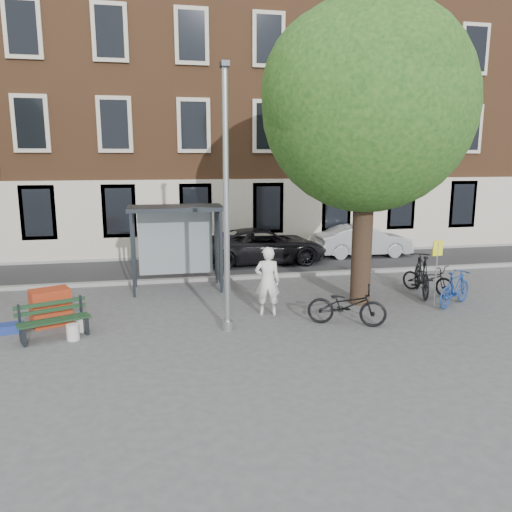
{
  "coord_description": "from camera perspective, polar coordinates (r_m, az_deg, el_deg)",
  "views": [
    {
      "loc": [
        -1.58,
        -11.3,
        4.07
      ],
      "look_at": [
        1.08,
        1.91,
        1.4
      ],
      "focal_mm": 35.0,
      "sensor_mm": 36.0,
      "label": 1
    }
  ],
  "objects": [
    {
      "name": "notice_sign",
      "position": [
        14.52,
        19.98,
        -0.37
      ],
      "size": [
        0.32,
        0.07,
        1.85
      ],
      "rotation": [
        0.0,
        0.0,
        0.14
      ],
      "color": "#9EA0A3",
      "rests_on": "ground"
    },
    {
      "name": "blue_crate",
      "position": [
        13.27,
        -26.2,
        -7.39
      ],
      "size": [
        0.62,
        0.51,
        0.2
      ],
      "primitive_type": "cube",
      "rotation": [
        0.0,
        0.0,
        0.21
      ],
      "color": "navy",
      "rests_on": "ground"
    },
    {
      "name": "car_dark",
      "position": [
        19.49,
        0.9,
        1.19
      ],
      "size": [
        4.94,
        2.34,
        1.36
      ],
      "primitive_type": "imported",
      "rotation": [
        0.0,
        0.0,
        1.59
      ],
      "color": "black",
      "rests_on": "ground"
    },
    {
      "name": "painter",
      "position": [
        13.0,
        1.32,
        -2.88
      ],
      "size": [
        0.72,
        0.54,
        1.81
      ],
      "primitive_type": "imported",
      "rotation": [
        0.0,
        0.0,
        2.97
      ],
      "color": "white",
      "rests_on": "ground"
    },
    {
      "name": "ground",
      "position": [
        12.11,
        -3.26,
        -8.44
      ],
      "size": [
        90.0,
        90.0,
        0.0
      ],
      "primitive_type": "plane",
      "color": "#4C4C4F",
      "rests_on": "ground"
    },
    {
      "name": "curb_near",
      "position": [
        16.86,
        -5.68,
        -2.61
      ],
      "size": [
        40.0,
        0.25,
        0.12
      ],
      "primitive_type": "cube",
      "color": "gray",
      "rests_on": "ground"
    },
    {
      "name": "bike_d",
      "position": [
        15.75,
        18.43,
        -2.01
      ],
      "size": [
        1.22,
        2.16,
        1.25
      ],
      "primitive_type": "imported",
      "rotation": [
        0.0,
        0.0,
        2.82
      ],
      "color": "black",
      "rests_on": "ground"
    },
    {
      "name": "red_stand",
      "position": [
        13.35,
        -22.42,
        -5.4
      ],
      "size": [
        1.06,
        0.91,
        0.9
      ],
      "primitive_type": "cube",
      "rotation": [
        0.0,
        0.0,
        0.41
      ],
      "color": "#A23115",
      "rests_on": "ground"
    },
    {
      "name": "bench",
      "position": [
        12.4,
        -22.13,
        -6.99
      ],
      "size": [
        1.64,
        1.06,
        0.81
      ],
      "rotation": [
        0.0,
        0.0,
        0.4
      ],
      "color": "#1E2328",
      "rests_on": "ground"
    },
    {
      "name": "road",
      "position": [
        18.81,
        -6.29,
        -1.34
      ],
      "size": [
        40.0,
        4.0,
        0.01
      ],
      "primitive_type": "cube",
      "color": "#28282B",
      "rests_on": "ground"
    },
    {
      "name": "bucket_b",
      "position": [
        12.15,
        -20.2,
        -8.18
      ],
      "size": [
        0.37,
        0.37,
        0.36
      ],
      "primitive_type": "cylinder",
      "rotation": [
        0.0,
        0.0,
        0.42
      ],
      "color": "silver",
      "rests_on": "ground"
    },
    {
      "name": "building_row",
      "position": [
        24.53,
        -7.99,
        17.96
      ],
      "size": [
        30.0,
        8.0,
        14.0
      ],
      "primitive_type": "cube",
      "color": "brown",
      "rests_on": "ground"
    },
    {
      "name": "car_silver",
      "position": [
        21.31,
        12.17,
        1.71
      ],
      "size": [
        3.99,
        1.5,
        1.3
      ],
      "primitive_type": "imported",
      "rotation": [
        0.0,
        0.0,
        1.54
      ],
      "color": "#A6AAAE",
      "rests_on": "ground"
    },
    {
      "name": "lamppost",
      "position": [
        11.48,
        -3.41,
        4.76
      ],
      "size": [
        0.28,
        0.35,
        6.11
      ],
      "color": "#9EA0A3",
      "rests_on": "ground"
    },
    {
      "name": "curb_far",
      "position": [
        20.75,
        -6.79,
        -0.02
      ],
      "size": [
        40.0,
        0.25,
        0.12
      ],
      "primitive_type": "cube",
      "color": "gray",
      "rests_on": "ground"
    },
    {
      "name": "bike_c",
      "position": [
        16.03,
        19.05,
        -2.45
      ],
      "size": [
        1.35,
        1.82,
        0.91
      ],
      "primitive_type": "imported",
      "rotation": [
        0.0,
        0.0,
        0.48
      ],
      "color": "black",
      "rests_on": "ground"
    },
    {
      "name": "bucket_c",
      "position": [
        12.69,
        -19.22,
        -7.29
      ],
      "size": [
        0.32,
        0.32,
        0.36
      ],
      "primitive_type": "cylinder",
      "rotation": [
        0.0,
        0.0,
        -0.15
      ],
      "color": "silver",
      "rests_on": "ground"
    },
    {
      "name": "bus_shelter",
      "position": [
        15.59,
        -7.7,
        3.17
      ],
      "size": [
        2.85,
        1.45,
        2.62
      ],
      "color": "#1E2328",
      "rests_on": "ground"
    },
    {
      "name": "bike_b",
      "position": [
        14.95,
        21.79,
        -3.43
      ],
      "size": [
        1.66,
        1.26,
        1.0
      ],
      "primitive_type": "imported",
      "rotation": [
        0.0,
        0.0,
        2.11
      ],
      "color": "navy",
      "rests_on": "ground"
    },
    {
      "name": "bike_a",
      "position": [
        12.49,
        10.33,
        -5.56
      ],
      "size": [
        2.03,
        1.38,
        1.01
      ],
      "primitive_type": "imported",
      "rotation": [
        0.0,
        0.0,
        1.16
      ],
      "color": "black",
      "rests_on": "ground"
    },
    {
      "name": "tree_right",
      "position": [
        13.95,
        12.93,
        17.3
      ],
      "size": [
        5.76,
        5.6,
        8.2
      ],
      "color": "black",
      "rests_on": "ground"
    }
  ]
}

